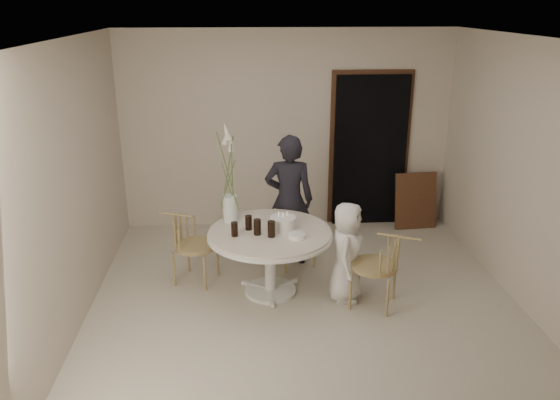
{
  "coord_description": "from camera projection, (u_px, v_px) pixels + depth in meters",
  "views": [
    {
      "loc": [
        -0.63,
        -5.04,
        3.01
      ],
      "look_at": [
        -0.24,
        0.3,
        1.06
      ],
      "focal_mm": 35.0,
      "sensor_mm": 36.0,
      "label": 1
    }
  ],
  "objects": [
    {
      "name": "chair_far",
      "position": [
        290.0,
        221.0,
        6.57
      ],
      "size": [
        0.55,
        0.58,
        0.81
      ],
      "rotation": [
        0.0,
        0.0,
        0.34
      ],
      "color": "#9D8A55",
      "rests_on": "ground"
    },
    {
      "name": "table",
      "position": [
        270.0,
        241.0,
        5.8
      ],
      "size": [
        1.33,
        1.33,
        0.73
      ],
      "color": "silver",
      "rests_on": "ground"
    },
    {
      "name": "cola_tumbler_c",
      "position": [
        234.0,
        229.0,
        5.61
      ],
      "size": [
        0.07,
        0.07,
        0.15
      ],
      "primitive_type": "cylinder",
      "rotation": [
        0.0,
        0.0,
        -0.02
      ],
      "color": "black",
      "rests_on": "table"
    },
    {
      "name": "room_shell",
      "position": [
        307.0,
        155.0,
        5.24
      ],
      "size": [
        4.5,
        4.5,
        4.5
      ],
      "color": "silver",
      "rests_on": "ground"
    },
    {
      "name": "chair_right",
      "position": [
        386.0,
        260.0,
        5.54
      ],
      "size": [
        0.61,
        0.59,
        0.83
      ],
      "rotation": [
        0.0,
        0.0,
        -2.02
      ],
      "color": "#9D8A55",
      "rests_on": "ground"
    },
    {
      "name": "picture_frame",
      "position": [
        416.0,
        201.0,
        7.62
      ],
      "size": [
        0.6,
        0.22,
        0.78
      ],
      "primitive_type": "cube",
      "rotation": [
        -0.17,
        0.0,
        0.08
      ],
      "color": "brown",
      "rests_on": "ground"
    },
    {
      "name": "doorway",
      "position": [
        370.0,
        152.0,
        7.57
      ],
      "size": [
        1.0,
        0.1,
        2.1
      ],
      "primitive_type": "cube",
      "color": "black",
      "rests_on": "ground"
    },
    {
      "name": "chair_left",
      "position": [
        186.0,
        238.0,
        6.11
      ],
      "size": [
        0.57,
        0.55,
        0.8
      ],
      "rotation": [
        0.0,
        0.0,
        1.21
      ],
      "color": "#9D8A55",
      "rests_on": "ground"
    },
    {
      "name": "boy",
      "position": [
        347.0,
        252.0,
        5.7
      ],
      "size": [
        0.49,
        0.61,
        1.09
      ],
      "primitive_type": "imported",
      "rotation": [
        0.0,
        0.0,
        1.28
      ],
      "color": "silver",
      "rests_on": "ground"
    },
    {
      "name": "door_trim",
      "position": [
        369.0,
        147.0,
        7.59
      ],
      "size": [
        1.12,
        0.03,
        2.22
      ],
      "primitive_type": "cube",
      "color": "brown",
      "rests_on": "ground"
    },
    {
      "name": "flower_vase",
      "position": [
        230.0,
        187.0,
        5.88
      ],
      "size": [
        0.16,
        0.16,
        1.11
      ],
      "rotation": [
        0.0,
        0.0,
        -0.29
      ],
      "color": "white",
      "rests_on": "table"
    },
    {
      "name": "girl",
      "position": [
        289.0,
        200.0,
        6.47
      ],
      "size": [
        0.62,
        0.44,
        1.59
      ],
      "primitive_type": "imported",
      "rotation": [
        0.0,
        0.0,
        3.04
      ],
      "color": "black",
      "rests_on": "ground"
    },
    {
      "name": "cola_tumbler_a",
      "position": [
        257.0,
        227.0,
        5.64
      ],
      "size": [
        0.08,
        0.08,
        0.17
      ],
      "primitive_type": "cylinder",
      "rotation": [
        0.0,
        0.0,
        -0.0
      ],
      "color": "black",
      "rests_on": "table"
    },
    {
      "name": "plate_stack",
      "position": [
        297.0,
        236.0,
        5.58
      ],
      "size": [
        0.2,
        0.2,
        0.04
      ],
      "primitive_type": "cylinder",
      "rotation": [
        0.0,
        0.0,
        0.15
      ],
      "color": "white",
      "rests_on": "table"
    },
    {
      "name": "cola_tumbler_b",
      "position": [
        271.0,
        229.0,
        5.59
      ],
      "size": [
        0.08,
        0.08,
        0.17
      ],
      "primitive_type": "cylinder",
      "rotation": [
        0.0,
        0.0,
        0.07
      ],
      "color": "black",
      "rests_on": "table"
    },
    {
      "name": "ground",
      "position": [
        305.0,
        302.0,
        5.8
      ],
      "size": [
        4.5,
        4.5,
        0.0
      ],
      "primitive_type": "plane",
      "color": "#BAB59F",
      "rests_on": "ground"
    },
    {
      "name": "cola_tumbler_d",
      "position": [
        249.0,
        223.0,
        5.77
      ],
      "size": [
        0.09,
        0.09,
        0.16
      ],
      "primitive_type": "cylinder",
      "rotation": [
        0.0,
        0.0,
        0.28
      ],
      "color": "black",
      "rests_on": "table"
    },
    {
      "name": "birthday_cake",
      "position": [
        283.0,
        223.0,
        5.8
      ],
      "size": [
        0.28,
        0.28,
        0.18
      ],
      "rotation": [
        0.0,
        0.0,
        0.11
      ],
      "color": "white",
      "rests_on": "table"
    }
  ]
}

